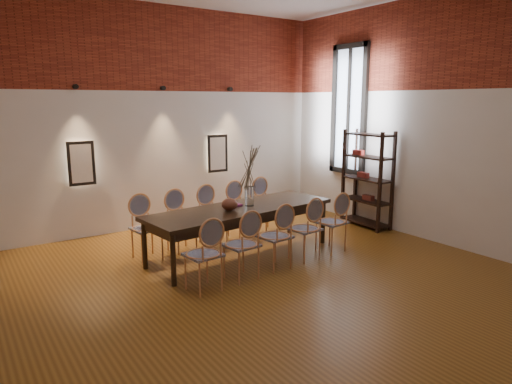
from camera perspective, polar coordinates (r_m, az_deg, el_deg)
floor at (r=5.92m, az=0.81°, el=-11.92°), size 7.00×7.00×0.02m
wall_back at (r=8.60m, az=-12.99°, el=8.88°), size 7.00×0.10×4.00m
wall_right at (r=8.02m, az=22.35°, el=8.17°), size 0.10×7.00×4.00m
brick_band_back at (r=8.57m, az=-13.20°, el=17.24°), size 7.00×0.02×1.50m
brick_band_right at (r=8.01m, az=22.76°, el=17.12°), size 0.02×7.00×1.50m
niche_left at (r=8.17m, az=-21.04°, el=3.37°), size 0.36×0.06×0.66m
niche_right at (r=9.11m, az=-4.91°, el=4.83°), size 0.36×0.06×0.66m
spot_fixture_left at (r=8.08m, az=-21.63°, el=12.15°), size 0.08×0.10×0.08m
spot_fixture_mid at (r=8.55m, az=-11.56°, el=12.61°), size 0.08×0.10×0.08m
spot_fixture_right at (r=9.18m, az=-3.28°, el=12.71°), size 0.08×0.10×0.08m
window_glass at (r=9.22m, az=11.60°, el=10.01°), size 0.02×0.78×2.38m
window_frame at (r=9.20m, az=11.51°, el=10.02°), size 0.08×0.90×2.50m
window_mullion at (r=9.20m, az=11.51°, el=10.02°), size 0.06×0.06×2.40m
dining_table at (r=6.98m, az=-1.85°, el=-4.91°), size 3.05×1.25×0.75m
chair_near_a at (r=5.70m, az=-6.62°, el=-7.74°), size 0.48×0.48×0.94m
chair_near_b at (r=6.03m, az=-1.87°, el=-6.60°), size 0.48×0.48×0.94m
chair_near_c at (r=6.39m, az=2.36°, el=-5.55°), size 0.48×0.48×0.94m
chair_near_d at (r=6.79m, az=6.09°, el=-4.59°), size 0.48×0.48×0.94m
chair_near_e at (r=7.22m, az=9.39°, el=-3.72°), size 0.48×0.48×0.94m
chair_far_a at (r=6.96m, az=-13.52°, el=-4.44°), size 0.48×0.48×0.94m
chair_far_b at (r=7.24m, az=-9.30°, el=-3.68°), size 0.48×0.48×0.94m
chair_far_c at (r=7.54m, az=-5.41°, el=-2.96°), size 0.48×0.48×0.94m
chair_far_d at (r=7.88m, az=-1.85°, el=-2.29°), size 0.48×0.48×0.94m
chair_far_e at (r=8.25m, az=1.41°, el=-1.66°), size 0.48×0.48×0.94m
vase at (r=6.95m, az=-0.84°, el=-0.51°), size 0.14×0.14×0.30m
dried_branches at (r=6.87m, az=-0.85°, el=3.17°), size 0.50×0.50×0.70m
bowl at (r=6.67m, az=-3.31°, el=-1.55°), size 0.24×0.24×0.18m
book at (r=6.94m, az=-2.99°, el=-1.68°), size 0.28×0.21×0.03m
shelving_rack at (r=8.72m, az=13.72°, el=1.60°), size 0.42×1.02×1.80m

